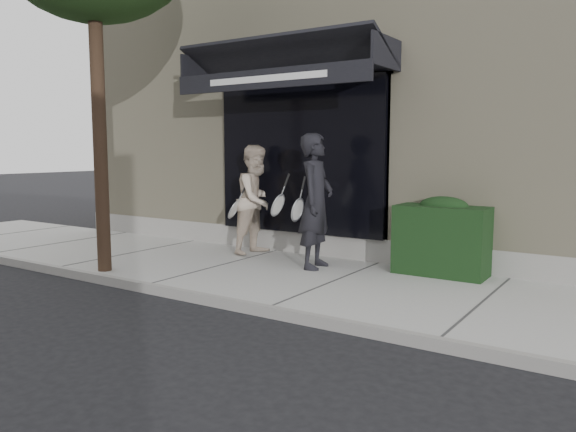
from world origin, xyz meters
The scene contains 7 objects.
ground centered at (0.00, 0.00, 0.00)m, with size 80.00×80.00×0.00m, color black.
sidewalk centered at (0.00, 0.00, 0.06)m, with size 20.00×3.00×0.12m, color #A5A49F.
curb centered at (0.00, -1.55, 0.07)m, with size 20.00×0.10×0.14m, color gray.
building_facade centered at (-0.01, 4.96, 2.74)m, with size 14.30×8.04×5.64m.
hedge centered at (1.10, 1.25, 0.66)m, with size 1.30×0.70×1.14m.
pedestrian_front centered at (-0.66, 0.61, 1.14)m, with size 0.87×0.90×2.05m.
pedestrian_back centered at (-2.12, 1.09, 1.06)m, with size 0.79×0.98×1.88m.
Camera 1 is at (3.65, -6.69, 1.92)m, focal length 35.00 mm.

